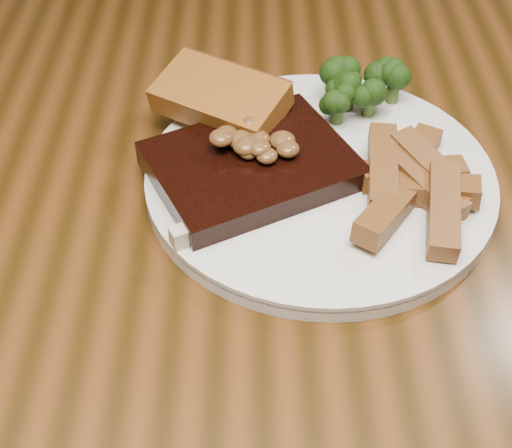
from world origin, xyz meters
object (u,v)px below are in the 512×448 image
at_px(dining_table, 243,316).
at_px(potato_wedges, 401,179).
at_px(garlic_bread, 221,116).
at_px(chair_far, 227,126).
at_px(steak, 251,167).
at_px(plate, 319,180).

bearing_deg(dining_table, potato_wedges, 20.31).
bearing_deg(garlic_bread, chair_far, 122.83).
distance_m(steak, garlic_bread, 0.07).
bearing_deg(garlic_bread, potato_wedges, 0.86).
xyz_separation_m(dining_table, garlic_bread, (-0.02, 0.13, 0.12)).
bearing_deg(plate, dining_table, -134.10).
relative_size(dining_table, potato_wedges, 14.27).
relative_size(steak, potato_wedges, 1.41).
height_order(chair_far, potato_wedges, chair_far).
height_order(dining_table, plate, plate).
bearing_deg(chair_far, garlic_bread, 93.74).
bearing_deg(dining_table, garlic_bread, 98.29).
height_order(steak, potato_wedges, same).
bearing_deg(steak, dining_table, -123.71).
xyz_separation_m(dining_table, steak, (0.01, 0.06, 0.12)).
distance_m(plate, garlic_bread, 0.11).
xyz_separation_m(dining_table, potato_wedges, (0.13, 0.05, 0.12)).
bearing_deg(steak, garlic_bread, 84.79).
bearing_deg(steak, potato_wedges, -34.26).
distance_m(chair_far, garlic_bread, 0.54).
relative_size(plate, garlic_bread, 2.60).
height_order(dining_table, garlic_bread, garlic_bread).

